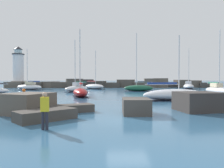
{
  "coord_description": "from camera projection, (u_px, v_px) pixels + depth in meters",
  "views": [
    {
      "loc": [
        -1.49,
        -13.03,
        2.36
      ],
      "look_at": [
        0.32,
        30.31,
        1.34
      ],
      "focal_mm": 35.0,
      "sensor_mm": 36.0,
      "label": 1
    }
  ],
  "objects": [
    {
      "name": "ground_plane",
      "position": [
        128.0,
        118.0,
        13.13
      ],
      "size": [
        600.0,
        600.0,
        0.0
      ],
      "primitive_type": "plane",
      "color": "#336084"
    },
    {
      "name": "open_sea_beyond",
      "position": [
        106.0,
        83.0,
        120.36
      ],
      "size": [
        400.0,
        116.0,
        0.01
      ],
      "color": "#235175",
      "rests_on": "ground"
    },
    {
      "name": "breakwater_jetty",
      "position": [
        111.0,
        84.0,
        60.52
      ],
      "size": [
        55.97,
        7.23,
        2.54
      ],
      "color": "brown",
      "rests_on": "ground"
    },
    {
      "name": "lighthouse",
      "position": [
        18.0,
        70.0,
        60.57
      ],
      "size": [
        3.86,
        3.86,
        11.39
      ],
      "color": "gray",
      "rests_on": "ground"
    },
    {
      "name": "foreground_rocks",
      "position": [
        111.0,
        104.0,
        15.04
      ],
      "size": [
        15.58,
        6.37,
        1.4
      ],
      "color": "#423D38",
      "rests_on": "ground"
    },
    {
      "name": "sailboat_moored_0",
      "position": [
        80.0,
        92.0,
        28.9
      ],
      "size": [
        2.81,
        5.78,
        9.03
      ],
      "color": "maroon",
      "rests_on": "ground"
    },
    {
      "name": "sailboat_moored_2",
      "position": [
        217.0,
        90.0,
        34.27
      ],
      "size": [
        2.1,
        7.36,
        9.95
      ],
      "color": "white",
      "rests_on": "ground"
    },
    {
      "name": "sailboat_moored_3",
      "position": [
        139.0,
        88.0,
        41.61
      ],
      "size": [
        5.74,
        2.86,
        11.03
      ],
      "color": "#195138",
      "rests_on": "ground"
    },
    {
      "name": "sailboat_moored_4",
      "position": [
        94.0,
        86.0,
        50.84
      ],
      "size": [
        5.66,
        5.66,
        8.9
      ],
      "color": "white",
      "rests_on": "ground"
    },
    {
      "name": "sailboat_moored_5",
      "position": [
        29.0,
        87.0,
        46.71
      ],
      "size": [
        6.45,
        4.25,
        8.77
      ],
      "color": "white",
      "rests_on": "ground"
    },
    {
      "name": "sailboat_moored_6",
      "position": [
        188.0,
        86.0,
        51.73
      ],
      "size": [
        4.6,
        7.58,
        9.53
      ],
      "color": "white",
      "rests_on": "ground"
    },
    {
      "name": "sailboat_moored_7",
      "position": [
        174.0,
        94.0,
        24.28
      ],
      "size": [
        7.78,
        3.95,
        7.23
      ],
      "color": "white",
      "rests_on": "ground"
    },
    {
      "name": "sailboat_moored_8",
      "position": [
        77.0,
        88.0,
        39.87
      ],
      "size": [
        4.91,
        5.54,
        9.4
      ],
      "color": "silver",
      "rests_on": "ground"
    },
    {
      "name": "mooring_buoy_orange_near",
      "position": [
        24.0,
        90.0,
        39.03
      ],
      "size": [
        0.62,
        0.62,
        0.82
      ],
      "color": "#EA5914",
      "rests_on": "ground"
    },
    {
      "name": "person_on_rocks",
      "position": [
        45.0,
        109.0,
        10.08
      ],
      "size": [
        0.36,
        0.23,
        1.75
      ],
      "color": "#282833",
      "rests_on": "ground"
    }
  ]
}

